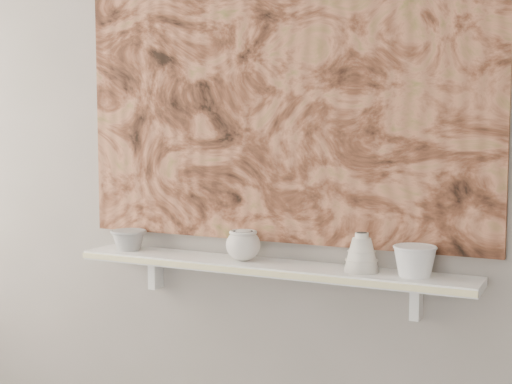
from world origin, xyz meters
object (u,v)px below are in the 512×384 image
Objects in this scene: bowl_grey at (129,240)px; bell_vessel at (362,252)px; cup_cream at (243,245)px; bowl_white at (415,261)px; painting at (277,81)px; shelf at (267,267)px.

bell_vessel reaches higher than bowl_grey.
cup_cream is 0.95× the size of bell_vessel.
bowl_white is (0.17, 0.00, -0.01)m from bell_vessel.
bowl_white is at bearing -9.19° from painting.
bell_vessel reaches higher than cup_cream.
bowl_grey is at bearing 180.00° from bowl_white.
shelf is at bearing 0.00° from bowl_grey.
bell_vessel is 0.17m from bowl_white.
painting is 0.64m from bell_vessel.
bell_vessel is (0.89, 0.00, 0.02)m from bowl_grey.
cup_cream is (-0.09, -0.08, -0.56)m from painting.
shelf is 11.26× the size of bell_vessel.
bell_vessel reaches higher than shelf.
shelf is 11.88× the size of cup_cream.
shelf is 0.57m from bowl_grey.
bell_vessel is (0.33, -0.08, -0.55)m from painting.
bowl_white reaches higher than bowl_grey.
bowl_grey is at bearing 180.00° from cup_cream.
painting is 12.06× the size of bell_vessel.
bell_vessel is (0.33, 0.00, 0.08)m from shelf.
cup_cream is 0.42m from bell_vessel.
bowl_grey is 1.14× the size of cup_cream.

